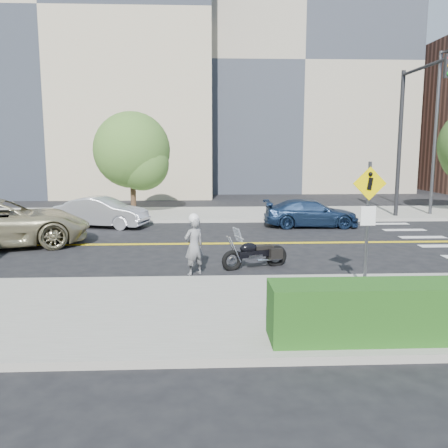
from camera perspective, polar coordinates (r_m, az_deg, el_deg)
name	(u,v)px	position (r m, az deg, el deg)	size (l,w,h in m)	color
ground_plane	(193,244)	(17.40, -3.72, -2.39)	(120.00, 120.00, 0.00)	black
sidewalk_near	(186,311)	(10.14, -4.55, -10.37)	(60.00, 5.00, 0.15)	#9E9B91
sidewalk_far	(196,214)	(24.79, -3.39, 1.20)	(60.00, 5.00, 0.15)	#9E9B91
building_left	(68,31)	(41.42, -18.27, 21.21)	(22.00, 14.00, 25.00)	tan
building_mid	(288,74)	(44.22, 7.76, 17.46)	(18.00, 14.00, 20.00)	#A39984
lamp_post	(435,135)	(26.29, 24.08, 9.79)	(0.16, 0.16, 8.00)	#4C4C51
traffic_light	(409,122)	(24.17, 21.36, 11.33)	(0.28, 4.50, 7.00)	black
pedestrian_sign	(368,213)	(11.51, 16.93, 1.26)	(0.78, 0.08, 3.00)	#4C4C51
motorcyclist	(194,244)	(13.00, -3.63, -2.46)	(0.70, 0.64, 1.71)	#A5A4A8
motorcycle	(255,247)	(13.80, 3.79, -2.82)	(2.01, 0.61, 1.22)	black
parked_car_silver	(102,212)	(21.65, -14.45, 1.37)	(1.41, 4.05, 1.33)	silver
parked_car_blue	(311,213)	(21.45, 10.43, 1.28)	(1.70, 4.17, 1.21)	navy
tree_far_a	(132,150)	(25.05, -11.02, 8.72)	(3.91, 3.91, 5.34)	#382619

